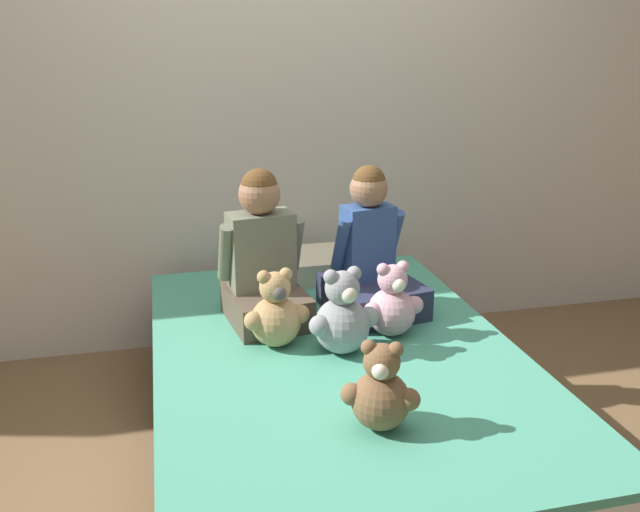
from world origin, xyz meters
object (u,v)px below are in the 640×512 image
Objects in this scene: child_on_left at (263,260)px; child_on_right at (370,261)px; teddy_bear_held_by_left_child at (276,314)px; bed at (336,400)px; teddy_bear_at_foot_of_bed at (381,392)px; pillow_at_headboard at (294,266)px; teddy_bear_between_children at (342,317)px; teddy_bear_held_by_right_child at (392,305)px.

child_on_right is at bearing -8.75° from child_on_left.
child_on_left is at bearing 83.33° from teddy_bear_held_by_left_child.
bed is 7.07× the size of teddy_bear_at_foot_of_bed.
bed is at bearing -90.00° from pillow_at_headboard.
child_on_right is at bearing 55.36° from bed.
child_on_right reaches higher than teddy_bear_between_children.
teddy_bear_held_by_right_child is at bearing -71.50° from pillow_at_headboard.
teddy_bear_between_children is at bearing -34.10° from teddy_bear_held_by_left_child.
child_on_left reaches higher than pillow_at_headboard.
teddy_bear_at_foot_of_bed is at bearing -84.77° from child_on_left.
teddy_bear_at_foot_of_bed is at bearing -119.49° from teddy_bear_held_by_right_child.
teddy_bear_between_children reaches higher than teddy_bear_at_foot_of_bed.
child_on_left is at bearing 169.05° from child_on_right.
child_on_right reaches higher than teddy_bear_held_by_left_child.
pillow_at_headboard is at bearing 90.00° from bed.
teddy_bear_between_children is (0.01, -0.02, 0.35)m from bed.
bed is at bearing 112.84° from teddy_bear_at_foot_of_bed.
child_on_right is 0.43m from teddy_bear_between_children.
child_on_left is at bearing 111.93° from teddy_bear_between_children.
teddy_bear_held_by_right_child reaches higher than bed.
teddy_bear_at_foot_of_bed is at bearing -90.34° from pillow_at_headboard.
teddy_bear_at_foot_of_bed is (-0.24, -0.88, -0.10)m from child_on_right.
pillow_at_headboard is (0.00, 0.79, 0.27)m from bed.
bed is 0.60m from child_on_right.
bed is at bearing -134.91° from child_on_right.
teddy_bear_at_foot_of_bed is (-0.25, -0.61, -0.01)m from teddy_bear_held_by_right_child.
teddy_bear_between_children is 0.66× the size of pillow_at_headboard.
teddy_bear_held_by_left_child is at bearing 157.42° from bed.
pillow_at_headboard is at bearing 107.11° from child_on_right.
teddy_bear_held_by_right_child is 0.66m from teddy_bear_at_foot_of_bed.
child_on_left is 0.91m from teddy_bear_at_foot_of_bed.
teddy_bear_held_by_left_child is 1.02× the size of teddy_bear_held_by_right_child.
child_on_left is 0.29m from teddy_bear_held_by_left_child.
teddy_bear_held_by_right_child is (0.24, 0.08, 0.34)m from bed.
child_on_right is 0.28m from teddy_bear_held_by_right_child.
teddy_bear_held_by_right_child is 0.91× the size of teddy_bear_between_children.
teddy_bear_held_by_right_child is at bearing 17.61° from bed.
teddy_bear_held_by_left_child reaches higher than teddy_bear_held_by_right_child.
child_on_left is at bearing 142.04° from teddy_bear_held_by_right_child.
pillow_at_headboard is (-0.24, 0.72, -0.07)m from teddy_bear_held_by_right_child.
pillow_at_headboard is at bearing 113.34° from teddy_bear_at_foot_of_bed.
teddy_bear_between_children is 1.16× the size of teddy_bear_at_foot_of_bed.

